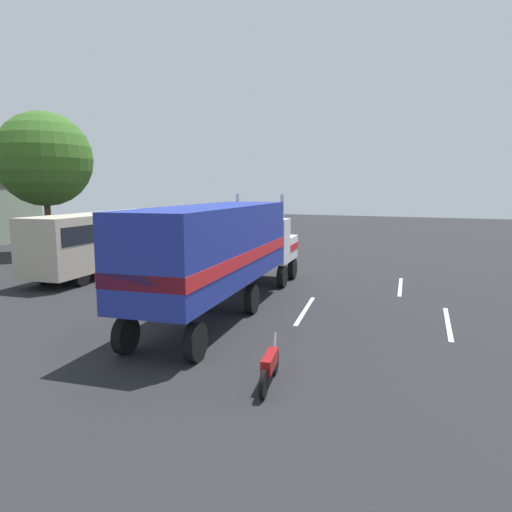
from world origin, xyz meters
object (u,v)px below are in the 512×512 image
Objects in this scene: person_bystander at (176,275)px; motorcycle at (270,366)px; semi_truck at (225,247)px; tree_left at (44,159)px; parked_bus at (105,236)px.

person_bystander is 10.54m from motorcycle.
tree_left reaches higher than semi_truck.
semi_truck is 8.81× the size of person_bystander.
tree_left is (14.75, 23.42, 6.33)m from motorcycle.
person_bystander is at bearing 45.81° from motorcycle.
person_bystander is (1.52, 3.30, -1.63)m from semi_truck.
semi_truck is 3.98m from person_bystander.
tree_left is at bearing 65.05° from parked_bus.
semi_truck is 1.28× the size of parked_bus.
parked_bus is 1.10× the size of tree_left.
motorcycle is (-10.58, -14.44, -1.58)m from parked_bus.
person_bystander is at bearing 65.30° from semi_truck.
parked_bus is at bearing 64.99° from semi_truck.
parked_bus is 10.98m from tree_left.
tree_left reaches higher than parked_bus.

